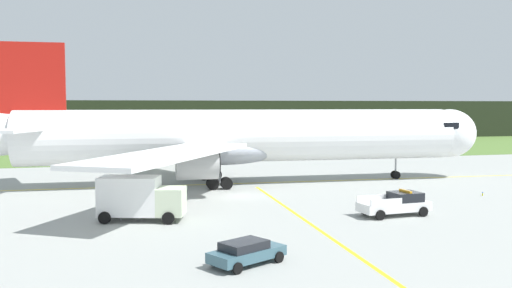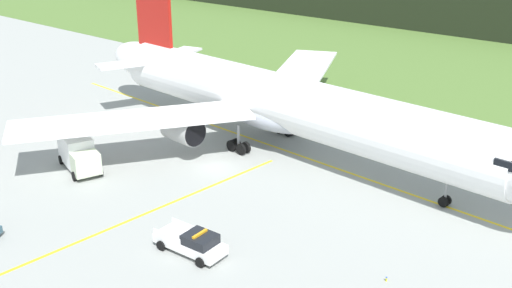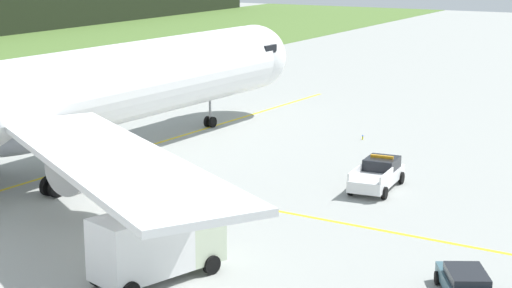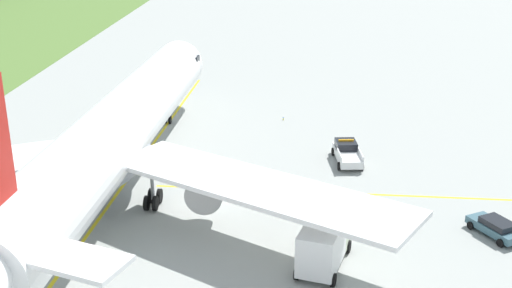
% 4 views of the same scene
% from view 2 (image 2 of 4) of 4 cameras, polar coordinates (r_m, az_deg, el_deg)
% --- Properties ---
extents(ground, '(320.00, 320.00, 0.00)m').
position_cam_2_polar(ground, '(57.52, -4.04, -2.27)').
color(ground, '#989C97').
extents(grass_verge, '(320.00, 47.09, 0.04)m').
position_cam_2_polar(grass_verge, '(100.68, 18.14, 7.20)').
color(grass_verge, '#507231').
rests_on(grass_verge, ground).
extents(taxiway_centerline_main, '(74.35, 4.09, 0.01)m').
position_cam_2_polar(taxiway_centerline_main, '(61.38, 2.93, -0.66)').
color(taxiway_centerline_main, yellow).
rests_on(taxiway_centerline_main, ground).
extents(taxiway_centerline_spur, '(1.98, 32.88, 0.01)m').
position_cam_2_polar(taxiway_centerline_spur, '(49.26, -11.58, -7.00)').
color(taxiway_centerline_spur, yellow).
rests_on(taxiway_centerline_spur, ground).
extents(airliner, '(57.10, 47.98, 14.64)m').
position_cam_2_polar(airliner, '(60.09, 2.54, 3.93)').
color(airliner, white).
rests_on(airliner, ground).
extents(ops_pickup_truck, '(5.71, 2.71, 1.94)m').
position_cam_2_polar(ops_pickup_truck, '(43.54, -6.16, -9.37)').
color(ops_pickup_truck, white).
rests_on(ops_pickup_truck, ground).
extents(catering_truck, '(6.58, 4.17, 3.41)m').
position_cam_2_polar(catering_truck, '(58.82, -16.73, -0.80)').
color(catering_truck, beige).
rests_on(catering_truck, ground).
extents(taxiway_edge_light_east, '(0.12, 0.12, 0.37)m').
position_cam_2_polar(taxiway_edge_light_east, '(41.63, 12.44, -12.55)').
color(taxiway_edge_light_east, yellow).
rests_on(taxiway_edge_light_east, ground).
extents(taxiway_edge_light_west, '(0.12, 0.12, 0.46)m').
position_cam_2_polar(taxiway_edge_light_west, '(69.93, -19.72, 1.10)').
color(taxiway_edge_light_west, yellow).
rests_on(taxiway_edge_light_west, ground).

